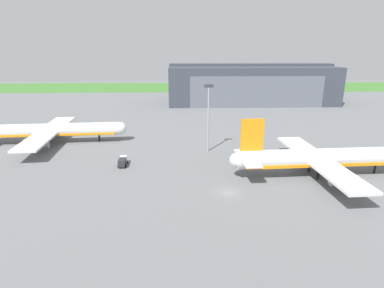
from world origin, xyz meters
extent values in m
plane|color=slate|center=(0.00, 0.00, 0.00)|extent=(440.00, 440.00, 0.00)
cube|color=#40762F|center=(0.00, 175.14, 0.04)|extent=(440.00, 56.00, 0.08)
cube|color=#383D47|center=(26.18, 109.10, 9.22)|extent=(82.96, 34.60, 18.43)
cube|color=slate|center=(26.18, 91.65, 7.37)|extent=(63.05, 0.30, 14.74)
cube|color=#383D47|center=(26.18, 109.10, 19.03)|extent=(82.96, 8.30, 1.20)
cylinder|color=silver|center=(21.78, 8.35, 4.18)|extent=(38.32, 6.19, 4.13)
sphere|color=silver|center=(2.73, 7.32, 4.18)|extent=(3.22, 3.22, 3.22)
cube|color=orange|center=(21.78, 8.35, 3.04)|extent=(35.28, 6.07, 0.72)
cube|color=orange|center=(5.78, 7.49, 9.75)|extent=(4.97, 0.67, 7.02)
cube|color=silver|center=(5.18, 4.36, 4.59)|extent=(3.74, 5.96, 0.28)
cube|color=silver|center=(4.85, 10.53, 4.59)|extent=(3.74, 5.96, 0.28)
cube|color=silver|center=(21.53, -1.10, 3.66)|extent=(6.99, 16.89, 0.56)
cube|color=silver|center=(20.50, 17.73, 3.66)|extent=(6.99, 16.89, 0.56)
cylinder|color=gray|center=(22.25, 0.27, 2.22)|extent=(4.04, 2.48, 2.27)
cylinder|color=gray|center=(21.38, 16.45, 2.22)|extent=(4.04, 2.48, 2.27)
cylinder|color=black|center=(34.73, 9.06, 1.06)|extent=(0.56, 0.56, 2.11)
cylinder|color=black|center=(20.37, 6.11, 1.06)|extent=(0.56, 0.56, 2.11)
cylinder|color=black|center=(20.14, 10.44, 1.06)|extent=(0.56, 0.56, 2.11)
cylinder|color=silver|center=(-48.22, 35.92, 3.98)|extent=(41.00, 6.94, 3.91)
sphere|color=silver|center=(-27.86, 37.45, 3.98)|extent=(3.75, 3.75, 3.75)
cube|color=orange|center=(-48.22, 35.92, 2.91)|extent=(37.74, 6.74, 0.68)
cube|color=silver|center=(-48.26, 25.58, 3.49)|extent=(7.89, 18.90, 0.56)
cube|color=silver|center=(-49.80, 46.14, 3.49)|extent=(7.89, 18.90, 0.56)
cylinder|color=gray|center=(-47.57, 27.12, 2.12)|extent=(3.86, 2.42, 2.15)
cylinder|color=gray|center=(-48.89, 44.73, 2.12)|extent=(3.86, 2.42, 2.15)
cylinder|color=black|center=(-34.38, 36.96, 1.01)|extent=(0.56, 0.56, 2.03)
cylinder|color=black|center=(-49.69, 33.76, 1.01)|extent=(0.56, 0.56, 2.03)
cylinder|color=black|center=(-50.00, 37.85, 1.01)|extent=(0.56, 0.56, 2.03)
cube|color=silver|center=(-23.67, 17.39, 1.11)|extent=(1.66, 1.81, 1.50)
cube|color=#28282D|center=(-23.59, 15.01, 1.14)|extent=(1.70, 3.04, 1.57)
cylinder|color=black|center=(-22.77, 17.35, 0.36)|extent=(0.28, 0.73, 0.72)
cylinder|color=black|center=(-24.56, 17.29, 0.36)|extent=(0.28, 0.73, 0.72)
cylinder|color=black|center=(-22.68, 14.50, 0.36)|extent=(0.28, 0.73, 0.72)
cylinder|color=black|center=(-24.47, 14.44, 0.36)|extent=(0.28, 0.73, 0.72)
cylinder|color=#99999E|center=(-1.99, 26.60, 8.76)|extent=(0.44, 0.44, 17.52)
cube|color=#333338|center=(-1.99, 26.60, 17.92)|extent=(2.40, 0.50, 0.80)
camera|label=1|loc=(-9.00, -57.51, 27.63)|focal=29.88mm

